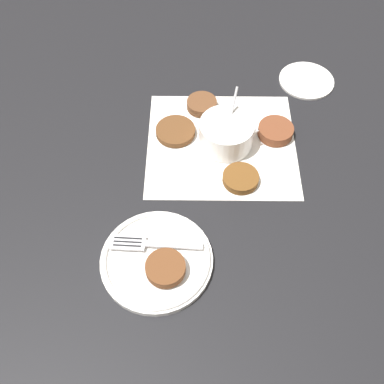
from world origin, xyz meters
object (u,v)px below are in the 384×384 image
(serving_plate, at_px, (157,260))
(fritter_on_plate, at_px, (166,268))
(fork, at_px, (146,243))
(extra_saucer, at_px, (307,80))
(sauce_bowl, at_px, (227,134))

(serving_plate, xyz_separation_m, fritter_on_plate, (0.02, -0.02, 0.02))
(serving_plate, bearing_deg, fritter_on_plate, -44.46)
(fork, height_order, extra_saucer, fork)
(sauce_bowl, distance_m, fritter_on_plate, 0.31)
(sauce_bowl, height_order, extra_saucer, sauce_bowl)
(serving_plate, distance_m, fork, 0.03)
(sauce_bowl, xyz_separation_m, fork, (-0.11, -0.26, -0.01))
(extra_saucer, bearing_deg, serving_plate, -115.88)
(serving_plate, height_order, extra_saucer, serving_plate)
(sauce_bowl, xyz_separation_m, extra_saucer, (0.16, 0.22, -0.02))
(fork, distance_m, extra_saucer, 0.55)
(sauce_bowl, relative_size, extra_saucer, 0.95)
(serving_plate, distance_m, extra_saucer, 0.56)
(sauce_bowl, height_order, fork, sauce_bowl)
(sauce_bowl, height_order, fritter_on_plate, sauce_bowl)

